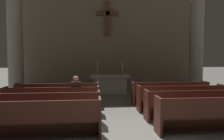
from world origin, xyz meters
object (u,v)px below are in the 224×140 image
(pew_left_row_1, at_px, (33,119))
(pew_right_row_2, at_px, (196,104))
(pew_left_row_4, at_px, (58,95))
(lone_worshipper, at_px, (76,93))
(candlestick_left, at_px, (97,71))
(altar, at_px, (110,84))
(column_right_second, at_px, (197,34))
(pew_left_row_3, at_px, (52,100))
(pew_right_row_4, at_px, (170,93))
(pew_left_row_2, at_px, (44,108))
(pew_right_row_3, at_px, (181,98))
(candlestick_right, at_px, (123,71))
(column_left_second, at_px, (15,31))
(pew_right_row_1, at_px, (218,114))

(pew_left_row_1, distance_m, pew_right_row_2, 4.75)
(pew_left_row_4, bearing_deg, lone_worshipper, -51.37)
(pew_right_row_2, height_order, candlestick_left, candlestick_left)
(lone_worshipper, bearing_deg, altar, 68.42)
(pew_right_row_2, height_order, column_right_second, column_right_second)
(pew_left_row_3, distance_m, candlestick_left, 4.23)
(pew_left_row_4, distance_m, candlestick_left, 3.30)
(altar, bearing_deg, lone_worshipper, -111.58)
(pew_left_row_3, bearing_deg, pew_right_row_2, -12.88)
(altar, bearing_deg, pew_right_row_4, -50.10)
(pew_left_row_1, relative_size, pew_left_row_2, 1.00)
(pew_right_row_2, xyz_separation_m, altar, (-2.32, 4.89, 0.06))
(pew_left_row_1, height_order, pew_left_row_3, same)
(pew_left_row_4, xyz_separation_m, pew_right_row_2, (4.63, -2.12, 0.00))
(pew_left_row_4, height_order, pew_right_row_4, same)
(pew_left_row_2, height_order, altar, altar)
(pew_right_row_3, relative_size, candlestick_right, 4.44)
(pew_left_row_2, xyz_separation_m, candlestick_right, (3.02, 4.89, 0.77))
(pew_left_row_4, distance_m, candlestick_right, 4.16)
(pew_left_row_2, xyz_separation_m, lone_worshipper, (0.82, 1.10, 0.22))
(pew_right_row_3, relative_size, lone_worshipper, 2.45)
(pew_left_row_2, relative_size, pew_right_row_4, 1.00)
(pew_right_row_2, bearing_deg, candlestick_right, 108.29)
(pew_right_row_2, height_order, column_left_second, column_left_second)
(pew_right_row_4, height_order, altar, altar)
(pew_right_row_1, bearing_deg, altar, 111.27)
(pew_left_row_3, relative_size, pew_right_row_2, 1.00)
(pew_right_row_3, xyz_separation_m, column_right_second, (2.73, 4.00, 2.90))
(column_left_second, height_order, lone_worshipper, column_left_second)
(column_right_second, height_order, lone_worshipper, column_right_second)
(altar, relative_size, candlestick_right, 3.03)
(pew_right_row_2, xyz_separation_m, lone_worshipper, (-3.81, 1.10, 0.22))
(candlestick_right, bearing_deg, pew_right_row_4, -59.75)
(pew_left_row_3, height_order, altar, altar)
(column_right_second, xyz_separation_m, lone_worshipper, (-6.55, -3.96, -2.68))
(candlestick_left, height_order, candlestick_right, same)
(candlestick_left, bearing_deg, pew_left_row_2, -108.29)
(pew_left_row_3, distance_m, candlestick_right, 4.93)
(pew_left_row_3, relative_size, pew_left_row_4, 1.00)
(pew_right_row_1, distance_m, pew_right_row_2, 1.06)
(pew_left_row_3, xyz_separation_m, altar, (2.32, 3.83, 0.06))
(pew_left_row_1, xyz_separation_m, pew_right_row_2, (4.63, 1.06, 0.00))
(candlestick_right, bearing_deg, pew_left_row_1, -116.89)
(candlestick_left, bearing_deg, column_right_second, 1.71)
(pew_right_row_1, height_order, candlestick_right, candlestick_right)
(pew_left_row_2, bearing_deg, pew_right_row_4, 24.58)
(pew_left_row_3, relative_size, candlestick_left, 4.44)
(pew_right_row_2, height_order, lone_worshipper, lone_worshipper)
(pew_left_row_2, distance_m, pew_left_row_3, 1.06)
(pew_left_row_1, height_order, lone_worshipper, lone_worshipper)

